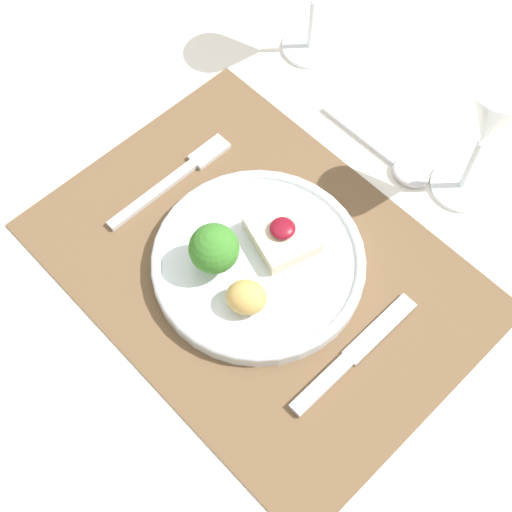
{
  "coord_description": "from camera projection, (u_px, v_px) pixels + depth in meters",
  "views": [
    {
      "loc": [
        0.27,
        -0.26,
        1.5
      ],
      "look_at": [
        -0.0,
        -0.0,
        0.8
      ],
      "focal_mm": 50.0,
      "sensor_mm": 36.0,
      "label": 1
    }
  ],
  "objects": [
    {
      "name": "fork",
      "position": [
        178.0,
        176.0,
        0.86
      ],
      "size": [
        0.02,
        0.18,
        0.01
      ],
      "rotation": [
        0.0,
        0.0,
        0.03
      ],
      "color": "silver",
      "rests_on": "placemat"
    },
    {
      "name": "placemat",
      "position": [
        258.0,
        267.0,
        0.81
      ],
      "size": [
        0.49,
        0.35,
        0.0
      ],
      "primitive_type": "cube",
      "color": "brown",
      "rests_on": "dining_table"
    },
    {
      "name": "knife",
      "position": [
        346.0,
        361.0,
        0.75
      ],
      "size": [
        0.02,
        0.18,
        0.01
      ],
      "rotation": [
        0.0,
        0.0,
        -0.0
      ],
      "color": "silver",
      "rests_on": "placemat"
    },
    {
      "name": "dining_table",
      "position": [
        258.0,
        297.0,
        0.88
      ],
      "size": [
        1.56,
        1.14,
        0.78
      ],
      "color": "white",
      "rests_on": "ground_plane"
    },
    {
      "name": "spoon",
      "position": [
        398.0,
        163.0,
        0.87
      ],
      "size": [
        0.17,
        0.04,
        0.01
      ],
      "rotation": [
        0.0,
        0.0,
        -0.06
      ],
      "color": "silver",
      "rests_on": "dining_table"
    },
    {
      "name": "dinner_plate",
      "position": [
        253.0,
        258.0,
        0.79
      ],
      "size": [
        0.24,
        0.24,
        0.08
      ],
      "color": "silver",
      "rests_on": "placemat"
    },
    {
      "name": "ground_plane",
      "position": [
        257.0,
        438.0,
        1.49
      ],
      "size": [
        8.0,
        8.0,
        0.0
      ],
      "primitive_type": "plane",
      "color": "#4C4742"
    },
    {
      "name": "wine_glass_near",
      "position": [
        490.0,
        121.0,
        0.75
      ],
      "size": [
        0.07,
        0.07,
        0.18
      ],
      "color": "white",
      "rests_on": "dining_table"
    }
  ]
}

